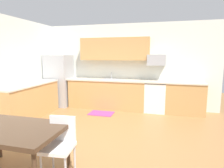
{
  "coord_description": "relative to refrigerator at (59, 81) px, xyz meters",
  "views": [
    {
      "loc": [
        1.22,
        -3.57,
        1.72
      ],
      "look_at": [
        0.0,
        1.0,
        1.0
      ],
      "focal_mm": 30.87,
      "sensor_mm": 36.0,
      "label": 1
    }
  ],
  "objects": [
    {
      "name": "wall_back",
      "position": [
        2.18,
        0.43,
        0.5
      ],
      "size": [
        5.8,
        0.1,
        2.7
      ],
      "primitive_type": "cube",
      "color": "silver",
      "rests_on": "ground"
    },
    {
      "name": "upper_cabinets_back",
      "position": [
        1.88,
        0.21,
        1.05
      ],
      "size": [
        2.2,
        0.34,
        0.7
      ],
      "primitive_type": "cube",
      "color": "tan"
    },
    {
      "name": "cabinet_run_back",
      "position": [
        1.66,
        0.08,
        -0.4
      ],
      "size": [
        2.46,
        0.6,
        0.9
      ],
      "primitive_type": "cube",
      "color": "tan",
      "rests_on": "ground"
    },
    {
      "name": "chair_near_table",
      "position": [
        2.03,
        -3.51,
        -0.35
      ],
      "size": [
        0.44,
        0.44,
        0.85
      ],
      "color": "white",
      "rests_on": "ground"
    },
    {
      "name": "countertop_left",
      "position": [
        -0.12,
        -1.42,
        0.07
      ],
      "size": [
        0.64,
        2.0,
        0.04
      ],
      "primitive_type": "cube",
      "color": "beige",
      "rests_on": "cabinet_run_left"
    },
    {
      "name": "countertop_back",
      "position": [
        2.18,
        0.08,
        0.07
      ],
      "size": [
        4.8,
        0.64,
        0.04
      ],
      "primitive_type": "cube",
      "color": "beige",
      "rests_on": "cabinet_run_back"
    },
    {
      "name": "refrigerator",
      "position": [
        0.0,
        0.0,
        0.0
      ],
      "size": [
        0.76,
        0.7,
        1.71
      ],
      "primitive_type": "cube",
      "color": "#9EA0A5",
      "rests_on": "ground"
    },
    {
      "name": "sink_basin",
      "position": [
        1.77,
        0.08,
        0.03
      ],
      "size": [
        0.48,
        0.4,
        0.14
      ],
      "primitive_type": "cube",
      "color": "#A5A8AD",
      "rests_on": "countertop_back"
    },
    {
      "name": "cabinet_run_back_right",
      "position": [
        4.03,
        0.08,
        -0.4
      ],
      "size": [
        1.09,
        0.6,
        0.9
      ],
      "primitive_type": "cube",
      "color": "tan",
      "rests_on": "ground"
    },
    {
      "name": "dining_table",
      "position": [
        1.42,
        -3.72,
        -0.18
      ],
      "size": [
        1.4,
        0.9,
        0.73
      ],
      "color": "#422D1E",
      "rests_on": "ground"
    },
    {
      "name": "microwave",
      "position": [
        3.19,
        0.18,
        0.71
      ],
      "size": [
        0.54,
        0.36,
        0.32
      ],
      "primitive_type": "cube",
      "color": "#9EA0A5"
    },
    {
      "name": "cabinet_run_left",
      "position": [
        -0.12,
        -1.42,
        -0.4
      ],
      "size": [
        0.6,
        2.0,
        0.9
      ],
      "primitive_type": "cube",
      "color": "tan",
      "rests_on": "ground"
    },
    {
      "name": "oven_range",
      "position": [
        3.19,
        0.08,
        -0.4
      ],
      "size": [
        0.6,
        0.6,
        0.91
      ],
      "color": "white",
      "rests_on": "ground"
    },
    {
      "name": "floor_mat",
      "position": [
        1.68,
        -0.57,
        -0.85
      ],
      "size": [
        0.7,
        0.5,
        0.01
      ],
      "primitive_type": "cube",
      "color": "#CC3372",
      "rests_on": "ground"
    },
    {
      "name": "ground_plane",
      "position": [
        2.18,
        -2.22,
        -0.85
      ],
      "size": [
        12.0,
        12.0,
        0.0
      ],
      "primitive_type": "plane",
      "color": "olive"
    },
    {
      "name": "sink_faucet",
      "position": [
        1.77,
        0.26,
        0.19
      ],
      "size": [
        0.02,
        0.02,
        0.24
      ],
      "primitive_type": "cylinder",
      "color": "#B2B5BA",
      "rests_on": "countertop_back"
    }
  ]
}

